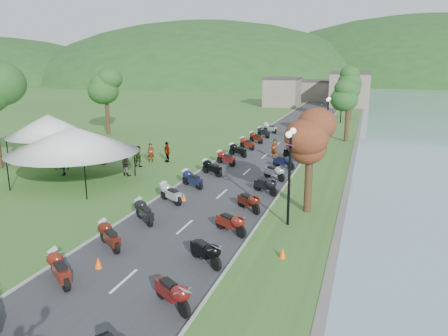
% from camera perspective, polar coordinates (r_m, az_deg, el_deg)
% --- Properties ---
extents(road, '(7.00, 120.00, 0.02)m').
position_cam_1_polar(road, '(45.11, 7.05, 3.09)').
color(road, '#343437').
rests_on(road, ground).
extents(hills_backdrop, '(360.00, 120.00, 76.00)m').
position_cam_1_polar(hills_backdrop, '(203.83, 16.24, 11.04)').
color(hills_backdrop, '#285621').
rests_on(hills_backdrop, ground).
extents(far_building, '(18.00, 16.00, 5.00)m').
position_cam_1_polar(far_building, '(89.31, 11.68, 9.87)').
color(far_building, gray).
rests_on(far_building, ground).
extents(moto_row_left, '(2.60, 50.52, 1.10)m').
position_cam_1_polar(moto_row_left, '(29.57, -3.97, -1.53)').
color(moto_row_left, '#331411').
rests_on(moto_row_left, ground).
extents(moto_row_right, '(2.60, 44.72, 1.10)m').
position_cam_1_polar(moto_row_right, '(31.63, 6.75, -0.57)').
color(moto_row_right, '#331411').
rests_on(moto_row_right, ground).
extents(vendor_tent_main, '(6.00, 6.00, 4.00)m').
position_cam_1_polar(vendor_tent_main, '(32.08, -18.99, 1.62)').
color(vendor_tent_main, silver).
rests_on(vendor_tent_main, ground).
extents(vendor_tent_side, '(4.64, 4.64, 4.00)m').
position_cam_1_polar(vendor_tent_side, '(39.72, -21.83, 3.63)').
color(vendor_tent_side, silver).
rests_on(vendor_tent_side, ground).
extents(tree_lakeside, '(2.49, 2.49, 6.91)m').
position_cam_1_polar(tree_lakeside, '(24.59, 11.15, 2.02)').
color(tree_lakeside, '#2B6224').
rests_on(tree_lakeside, ground).
extents(pedestrian_a, '(0.73, 0.69, 1.62)m').
position_cam_1_polar(pedestrian_a, '(37.42, -9.48, 0.74)').
color(pedestrian_a, slate).
rests_on(pedestrian_a, ground).
extents(pedestrian_b, '(0.94, 0.66, 1.75)m').
position_cam_1_polar(pedestrian_b, '(33.54, -12.59, -0.95)').
color(pedestrian_b, slate).
rests_on(pedestrian_b, ground).
extents(pedestrian_c, '(0.75, 1.17, 1.68)m').
position_cam_1_polar(pedestrian_c, '(34.94, -20.24, -0.89)').
color(pedestrian_c, slate).
rests_on(pedestrian_c, ground).
extents(traffic_cone_near, '(0.33, 0.33, 0.51)m').
position_cam_1_polar(traffic_cone_near, '(19.22, -16.10, -11.80)').
color(traffic_cone_near, '#F2590C').
rests_on(traffic_cone_near, ground).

